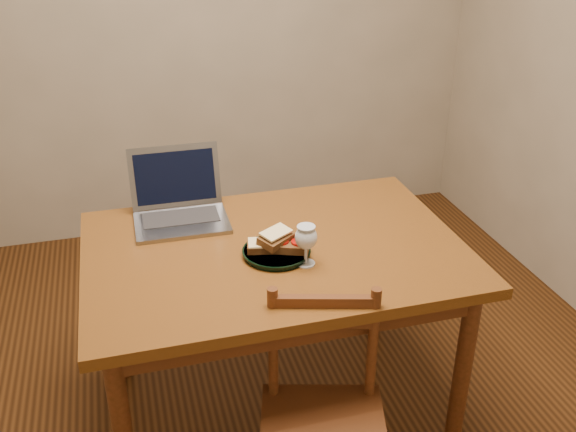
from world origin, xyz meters
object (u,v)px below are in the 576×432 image
object	(u,v)px
milk_glass	(306,245)
chair	(323,412)
plate	(277,252)
table	(275,268)
laptop	(179,200)

from	to	relation	value
milk_glass	chair	bearing A→B (deg)	-97.98
plate	chair	bearing A→B (deg)	-86.53
table	chair	xyz separation A→B (m)	(0.02, -0.50, -0.22)
chair	milk_glass	distance (m)	0.52
plate	laptop	world-z (taller)	laptop
table	milk_glass	bearing A→B (deg)	-63.19
table	plate	world-z (taller)	plate
milk_glass	table	bearing A→B (deg)	116.81
milk_glass	laptop	xyz separation A→B (m)	(-0.36, 0.46, -0.01)
chair	plate	bearing A→B (deg)	109.34
table	milk_glass	world-z (taller)	milk_glass
table	laptop	world-z (taller)	laptop
chair	milk_glass	xyz separation A→B (m)	(0.05, 0.36, 0.37)
laptop	chair	bearing A→B (deg)	-68.74
milk_glass	laptop	world-z (taller)	laptop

